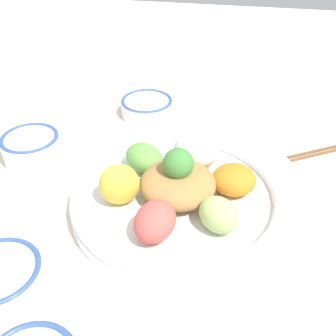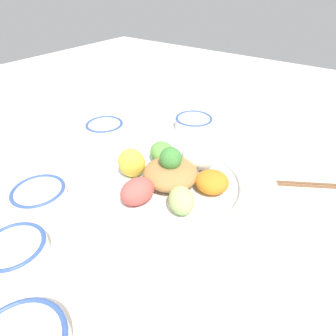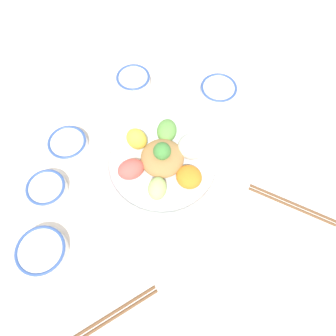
# 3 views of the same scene
# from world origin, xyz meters

# --- Properties ---
(ground_plane) EXTENTS (2.40, 2.40, 0.00)m
(ground_plane) POSITION_xyz_m (0.00, 0.00, 0.00)
(ground_plane) COLOR silver
(salad_platter) EXTENTS (0.32, 0.32, 0.10)m
(salad_platter) POSITION_xyz_m (0.04, 0.04, 0.03)
(salad_platter) COLOR white
(salad_platter) RESTS_ON ground_plane
(sauce_bowl_red) EXTENTS (0.10, 0.10, 0.03)m
(sauce_bowl_red) POSITION_xyz_m (-0.15, -0.15, 0.02)
(sauce_bowl_red) COLOR white
(sauce_bowl_red) RESTS_ON ground_plane
(rice_bowl_blue) EXTENTS (0.10, 0.10, 0.03)m
(rice_bowl_blue) POSITION_xyz_m (-0.06, -0.25, 0.02)
(rice_bowl_blue) COLOR white
(rice_bowl_blue) RESTS_ON ground_plane
(sauce_bowl_dark) EXTENTS (0.11, 0.11, 0.03)m
(sauce_bowl_dark) POSITION_xyz_m (-0.07, 0.31, 0.02)
(sauce_bowl_dark) COLOR white
(sauce_bowl_dark) RESTS_ON ground_plane
(rice_bowl_plain) EXTENTS (0.10, 0.10, 0.05)m
(rice_bowl_plain) POSITION_xyz_m (-0.23, 0.11, 0.03)
(rice_bowl_plain) COLOR white
(rice_bowl_plain) RESTS_ON ground_plane
(chopsticks_pair_far) EXTENTS (0.20, 0.13, 0.01)m
(chopsticks_pair_far) POSITION_xyz_m (0.31, 0.25, 0.00)
(chopsticks_pair_far) COLOR brown
(chopsticks_pair_far) RESTS_ON ground_plane
(serving_spoon_main) EXTENTS (0.11, 0.08, 0.01)m
(serving_spoon_main) POSITION_xyz_m (-0.30, -0.07, 0.00)
(serving_spoon_main) COLOR beige
(serving_spoon_main) RESTS_ON ground_plane
(serving_spoon_extra) EXTENTS (0.13, 0.04, 0.01)m
(serving_spoon_extra) POSITION_xyz_m (-0.24, 0.30, 0.00)
(serving_spoon_extra) COLOR beige
(serving_spoon_extra) RESTS_ON ground_plane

